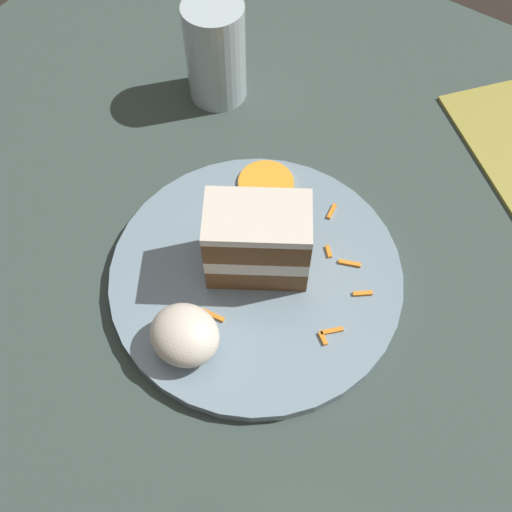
{
  "coord_description": "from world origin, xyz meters",
  "views": [
    {
      "loc": [
        -0.22,
        0.26,
        0.54
      ],
      "look_at": [
        -0.05,
        0.03,
        0.07
      ],
      "focal_mm": 42.0,
      "sensor_mm": 36.0,
      "label": 1
    }
  ],
  "objects_px": {
    "cream_dollop": "(185,335)",
    "drinking_glass": "(216,59)",
    "cake_slice": "(257,241)",
    "plate": "(256,275)",
    "orange_garnish": "(270,185)"
  },
  "relations": [
    {
      "from": "cake_slice",
      "to": "drinking_glass",
      "type": "relative_size",
      "value": 0.93
    },
    {
      "from": "cake_slice",
      "to": "cream_dollop",
      "type": "xyz_separation_m",
      "value": [
        0.0,
        0.1,
        -0.02
      ]
    },
    {
      "from": "cake_slice",
      "to": "plate",
      "type": "bearing_deg",
      "value": -6.38
    },
    {
      "from": "plate",
      "to": "cake_slice",
      "type": "distance_m",
      "value": 0.05
    },
    {
      "from": "orange_garnish",
      "to": "drinking_glass",
      "type": "height_order",
      "value": "drinking_glass"
    },
    {
      "from": "plate",
      "to": "cake_slice",
      "type": "relative_size",
      "value": 2.57
    },
    {
      "from": "plate",
      "to": "orange_garnish",
      "type": "distance_m",
      "value": 0.1
    },
    {
      "from": "cream_dollop",
      "to": "orange_garnish",
      "type": "bearing_deg",
      "value": -77.85
    },
    {
      "from": "cake_slice",
      "to": "orange_garnish",
      "type": "xyz_separation_m",
      "value": [
        0.04,
        -0.08,
        -0.04
      ]
    },
    {
      "from": "plate",
      "to": "orange_garnish",
      "type": "relative_size",
      "value": 4.8
    },
    {
      "from": "plate",
      "to": "cream_dollop",
      "type": "height_order",
      "value": "cream_dollop"
    },
    {
      "from": "cream_dollop",
      "to": "drinking_glass",
      "type": "relative_size",
      "value": 0.53
    },
    {
      "from": "plate",
      "to": "cream_dollop",
      "type": "xyz_separation_m",
      "value": [
        0.01,
        0.1,
        0.03
      ]
    },
    {
      "from": "plate",
      "to": "cream_dollop",
      "type": "relative_size",
      "value": 4.49
    },
    {
      "from": "cream_dollop",
      "to": "drinking_glass",
      "type": "xyz_separation_m",
      "value": [
        0.18,
        -0.28,
        0.02
      ]
    }
  ]
}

